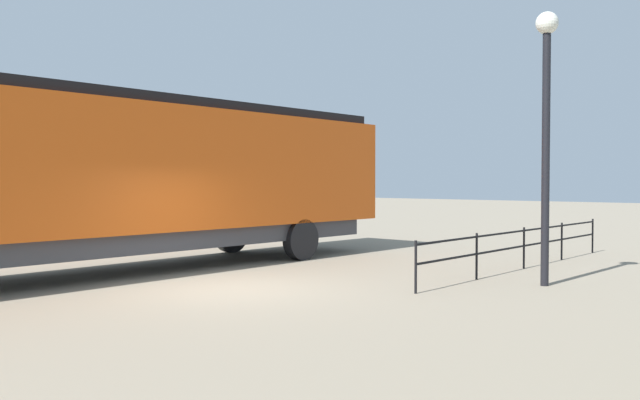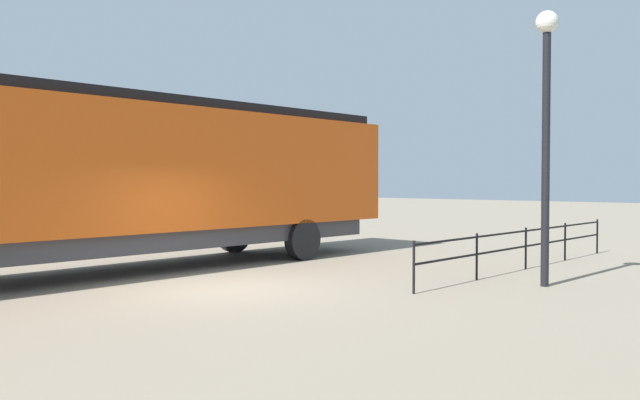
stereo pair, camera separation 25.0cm
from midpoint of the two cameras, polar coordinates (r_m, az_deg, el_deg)
name	(u,v)px [view 1 (the left image)]	position (r m, az deg, el deg)	size (l,w,h in m)	color
ground_plane	(230,289)	(13.07, -8.44, -7.70)	(120.00, 120.00, 0.00)	gray
locomotive	(104,174)	(15.60, -18.76, 2.17)	(3.16, 17.38, 4.06)	#D15114
lamp_post	(546,103)	(14.00, 18.63, 7.98)	(0.45, 0.45, 5.52)	black
platform_fence	(524,241)	(16.58, 16.94, -3.44)	(0.05, 9.52, 1.00)	black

